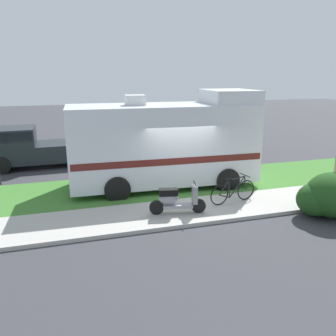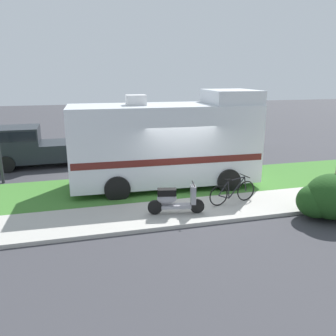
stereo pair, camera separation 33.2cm
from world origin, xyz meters
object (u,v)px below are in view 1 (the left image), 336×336
at_px(motorhome_rv, 166,143).
at_px(pickup_truck_far, 212,127).
at_px(scooter, 176,199).
at_px(pickup_truck_near, 29,146).
at_px(bicycle, 233,191).

distance_m(motorhome_rv, pickup_truck_far, 9.39).
distance_m(scooter, pickup_truck_near, 8.92).
bearing_deg(scooter, pickup_truck_far, 61.34).
bearing_deg(bicycle, pickup_truck_far, 70.18).
height_order(scooter, bicycle, scooter).
xyz_separation_m(bicycle, pickup_truck_near, (-6.92, 7.15, 0.49)).
height_order(pickup_truck_near, pickup_truck_far, pickup_truck_near).
relative_size(scooter, bicycle, 0.98).
bearing_deg(pickup_truck_near, bicycle, -45.96).
height_order(motorhome_rv, bicycle, motorhome_rv).
bearing_deg(motorhome_rv, pickup_truck_far, 55.79).
xyz_separation_m(scooter, pickup_truck_near, (-4.81, 7.50, 0.42)).
bearing_deg(bicycle, motorhome_rv, 121.75).
relative_size(motorhome_rv, pickup_truck_near, 1.27).
bearing_deg(pickup_truck_far, pickup_truck_near, -163.65).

